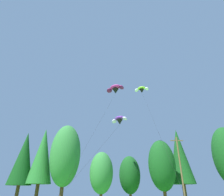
{
  "coord_description": "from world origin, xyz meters",
  "views": [
    {
      "loc": [
        -1.74,
        2.22,
        2.39
      ],
      "look_at": [
        -1.26,
        23.6,
        12.81
      ],
      "focal_mm": 31.11,
      "sensor_mm": 36.0,
      "label": 1
    }
  ],
  "objects": [
    {
      "name": "treeline_tree_h",
      "position": [
        8.29,
        39.51,
        6.95
      ],
      "size": [
        4.9,
        4.9,
        11.48
      ],
      "color": "#472D19",
      "rests_on": "ground_plane"
    },
    {
      "name": "utility_pole",
      "position": [
        10.16,
        35.19,
        5.78
      ],
      "size": [
        2.2,
        0.26,
        11.02
      ],
      "color": "brown",
      "rests_on": "ground_plane"
    },
    {
      "name": "parafoil_kite_mid_lime_white",
      "position": [
        4.79,
        35.3,
        20.39
      ],
      "size": [
        2.82,
        16.72,
        19.93
      ],
      "color": "#93D633"
    },
    {
      "name": "treeline_tree_f",
      "position": [
        -2.87,
        40.93,
        5.74
      ],
      "size": [
        4.36,
        4.36,
        9.49
      ],
      "color": "#472D19",
      "rests_on": "ground_plane"
    },
    {
      "name": "treeline_tree_i",
      "position": [
        13.07,
        42.99,
        9.21
      ],
      "size": [
        4.83,
        4.83,
        14.69
      ],
      "color": "#472D19",
      "rests_on": "ground_plane"
    },
    {
      "name": "parafoil_kite_far_magenta",
      "position": [
        -0.29,
        36.99,
        21.38
      ],
      "size": [
        8.34,
        15.27,
        20.65
      ],
      "color": "#D12893"
    },
    {
      "name": "treeline_tree_c",
      "position": [
        -18.81,
        43.4,
        8.72
      ],
      "size": [
        4.66,
        4.66,
        13.91
      ],
      "color": "#472D19",
      "rests_on": "ground_plane"
    },
    {
      "name": "treeline_tree_d",
      "position": [
        -15.16,
        43.52,
        9.27
      ],
      "size": [
        4.86,
        4.86,
        14.8
      ],
      "color": "#472D19",
      "rests_on": "ground_plane"
    },
    {
      "name": "parafoil_kite_high_purple",
      "position": [
        0.01,
        30.01,
        12.23
      ],
      "size": [
        7.97,
        7.95,
        11.28
      ],
      "color": "purple"
    },
    {
      "name": "treeline_tree_e",
      "position": [
        -10.02,
        41.36,
        9.03
      ],
      "size": [
        5.83,
        5.83,
        14.92
      ],
      "color": "#472D19",
      "rests_on": "ground_plane"
    },
    {
      "name": "treeline_tree_g",
      "position": [
        2.88,
        45.02,
        5.68
      ],
      "size": [
        4.33,
        4.33,
        9.39
      ],
      "color": "#472D19",
      "rests_on": "ground_plane"
    }
  ]
}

